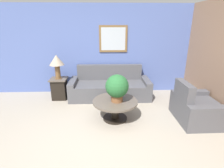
{
  "coord_description": "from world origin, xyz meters",
  "views": [
    {
      "loc": [
        0.12,
        -2.43,
        2.08
      ],
      "look_at": [
        0.29,
        1.8,
        0.59
      ],
      "focal_mm": 28.0,
      "sensor_mm": 36.0,
      "label": 1
    }
  ],
  "objects": [
    {
      "name": "coffee_table",
      "position": [
        0.33,
        1.08,
        0.33
      ],
      "size": [
        1.0,
        1.0,
        0.45
      ],
      "color": "black",
      "rests_on": "ground_plane"
    },
    {
      "name": "side_table",
      "position": [
        -1.2,
        2.29,
        0.31
      ],
      "size": [
        0.46,
        0.46,
        0.6
      ],
      "color": "black",
      "rests_on": "ground_plane"
    },
    {
      "name": "wall_right",
      "position": [
        2.67,
        1.41,
        1.3
      ],
      "size": [
        0.06,
        4.82,
        2.6
      ],
      "color": "#937056",
      "rests_on": "ground_plane"
    },
    {
      "name": "potted_plant_on_table",
      "position": [
        0.37,
        1.06,
        0.78
      ],
      "size": [
        0.5,
        0.5,
        0.6
      ],
      "color": "brown",
      "rests_on": "coffee_table"
    },
    {
      "name": "wall_back",
      "position": [
        0.01,
        2.85,
        1.31
      ],
      "size": [
        7.28,
        0.09,
        2.6
      ],
      "color": "#5166A8",
      "rests_on": "ground_plane"
    },
    {
      "name": "ground_plane",
      "position": [
        0.0,
        0.0,
        0.0
      ],
      "size": [
        20.0,
        20.0,
        0.0
      ],
      "primitive_type": "plane",
      "color": "gray"
    },
    {
      "name": "armchair",
      "position": [
        2.11,
        0.96,
        0.28
      ],
      "size": [
        0.88,
        1.04,
        0.9
      ],
      "rotation": [
        0.0,
        0.0,
        1.58
      ],
      "color": "#4C4C51",
      "rests_on": "ground_plane"
    },
    {
      "name": "table_lamp",
      "position": [
        -1.2,
        2.29,
        1.07
      ],
      "size": [
        0.4,
        0.4,
        0.66
      ],
      "color": "brown",
      "rests_on": "side_table"
    },
    {
      "name": "couch_main",
      "position": [
        0.25,
        2.36,
        0.29
      ],
      "size": [
        2.29,
        0.89,
        0.9
      ],
      "color": "#4C4C51",
      "rests_on": "ground_plane"
    }
  ]
}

